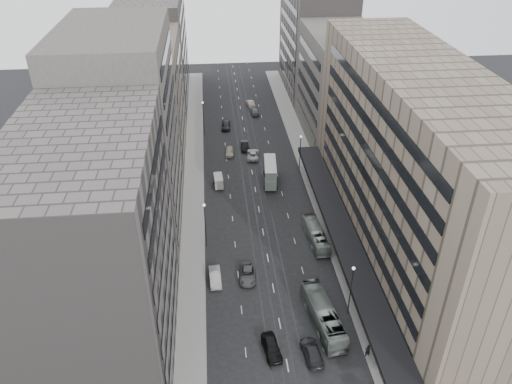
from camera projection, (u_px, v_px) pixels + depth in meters
name	position (u px, v px, depth m)	size (l,w,h in m)	color
ground	(274.00, 293.00, 72.95)	(220.00, 220.00, 0.00)	black
sidewalk_right	(308.00, 165.00, 105.59)	(4.00, 125.00, 0.15)	gray
sidewalk_left	(194.00, 171.00, 103.63)	(4.00, 125.00, 0.15)	gray
department_store	(413.00, 170.00, 73.57)	(19.20, 60.00, 30.00)	#7F725D
building_right_mid	(340.00, 86.00, 112.32)	(15.00, 28.00, 24.00)	#4F4A45
building_right_far	(315.00, 41.00, 136.63)	(15.00, 32.00, 28.00)	#605A56
building_left_a	(98.00, 256.00, 56.51)	(15.00, 28.00, 30.00)	#605A56
building_left_b	(125.00, 137.00, 78.28)	(15.00, 26.00, 34.00)	#4F4A45
building_left_c	(145.00, 101.00, 103.47)	(15.00, 28.00, 25.00)	#726659
building_left_d	(156.00, 49.00, 130.58)	(15.00, 38.00, 28.00)	#605A56
lamp_right_near	(351.00, 285.00, 66.76)	(0.44, 0.44, 8.32)	#262628
lamp_right_far	(300.00, 150.00, 100.58)	(0.44, 0.44, 8.32)	#262628
lamp_left_near	(205.00, 220.00, 79.55)	(0.44, 0.44, 8.32)	#262628
lamp_left_far	(203.00, 114.00, 115.90)	(0.44, 0.44, 8.32)	#262628
bus_near	(323.00, 315.00, 66.94)	(2.79, 11.93, 3.32)	slate
bus_far	(316.00, 235.00, 82.63)	(2.29, 9.79, 2.73)	#95A096
double_decker	(270.00, 172.00, 98.52)	(3.06, 8.27, 4.43)	gray
panel_van	(218.00, 181.00, 97.79)	(1.98, 3.76, 2.31)	beige
sedan_0	(272.00, 347.00, 63.31)	(1.98, 4.92, 1.68)	black
sedan_1	(215.00, 277.00, 74.68)	(1.67, 4.78, 1.58)	#B3B4AF
sedan_2	(248.00, 274.00, 75.31)	(2.42, 5.24, 1.46)	#505052
sedan_3	(312.00, 352.00, 62.81)	(2.15, 5.28, 1.53)	#242427
sedan_4	(230.00, 151.00, 109.57)	(1.81, 4.50, 1.53)	#B7AE98
sedan_5	(245.00, 146.00, 111.94)	(1.62, 4.66, 1.53)	black
sedan_6	(253.00, 154.00, 108.46)	(2.53, 5.50, 1.53)	beige
sedan_7	(254.00, 112.00, 128.86)	(1.96, 4.82, 1.40)	#57585A
sedan_8	(226.00, 125.00, 121.24)	(2.03, 5.06, 1.72)	#232326
sedan_9	(250.00, 103.00, 133.38)	(1.63, 4.68, 1.54)	#B9AD99
pedestrian	(368.00, 350.00, 62.53)	(0.71, 0.46, 1.94)	black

